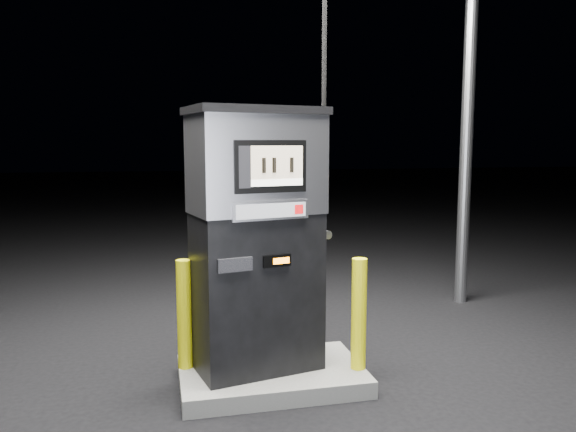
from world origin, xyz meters
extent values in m
plane|color=black|center=(0.00, 0.00, 0.00)|extent=(80.00, 80.00, 0.00)
cube|color=#5E5F5A|center=(0.00, 0.00, 0.07)|extent=(1.60, 1.00, 0.15)
cylinder|color=gray|center=(3.00, 2.00, 2.25)|extent=(0.16, 0.16, 4.50)
cube|color=black|center=(-0.12, 0.05, 0.84)|extent=(1.15, 0.81, 1.38)
cube|color=silver|center=(-0.12, 0.05, 1.94)|extent=(1.17, 0.84, 0.83)
cube|color=black|center=(-0.12, 0.05, 2.38)|extent=(1.23, 0.89, 0.07)
cube|color=black|center=(-0.05, -0.26, 1.93)|extent=(0.61, 0.16, 0.42)
cube|color=tan|center=(0.00, -0.27, 1.97)|extent=(0.44, 0.10, 0.26)
cube|color=white|center=(0.00, -0.27, 1.81)|extent=(0.44, 0.10, 0.06)
cube|color=silver|center=(-0.05, -0.26, 1.58)|extent=(0.65, 0.17, 0.15)
cube|color=#919498|center=(-0.05, -0.28, 1.58)|extent=(0.59, 0.13, 0.12)
cube|color=red|center=(0.19, -0.23, 1.58)|extent=(0.08, 0.02, 0.08)
cube|color=black|center=(0.00, -0.24, 1.16)|extent=(0.24, 0.07, 0.10)
cube|color=orange|center=(0.03, -0.25, 1.16)|extent=(0.14, 0.03, 0.05)
cube|color=black|center=(-0.36, -0.32, 1.16)|extent=(0.29, 0.09, 0.11)
cube|color=black|center=(0.44, 0.17, 1.31)|extent=(0.15, 0.22, 0.27)
cylinder|color=gray|center=(0.51, 0.19, 1.31)|extent=(0.13, 0.25, 0.08)
cylinder|color=black|center=(0.50, 0.13, 3.14)|extent=(0.05, 0.05, 3.41)
cylinder|color=#F5F10D|center=(-0.74, 0.19, 0.63)|extent=(0.14, 0.14, 0.97)
cylinder|color=#F5F10D|center=(0.74, -0.18, 0.64)|extent=(0.13, 0.13, 0.98)
camera|label=1|loc=(-0.93, -4.65, 2.11)|focal=35.00mm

